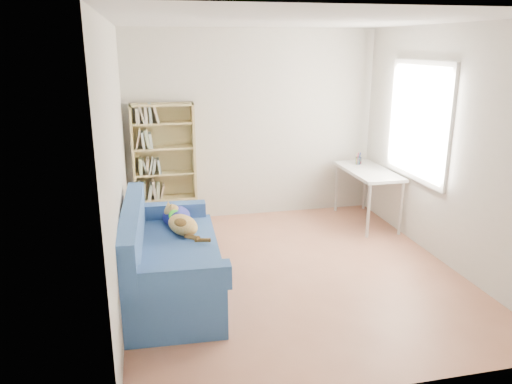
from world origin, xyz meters
TOP-DOWN VIEW (x-y plane):
  - ground at (0.00, 0.00)m, footprint 4.00×4.00m
  - room_shell at (0.10, 0.03)m, footprint 3.54×4.04m
  - sofa at (-1.33, -0.18)m, footprint 0.97×1.89m
  - bookshelf at (-1.24, 1.86)m, footprint 0.83×0.26m
  - desk at (1.46, 1.30)m, footprint 0.55×1.20m
  - pen_cup at (1.45, 1.63)m, footprint 0.09×0.09m

SIDE VIEW (x-z plane):
  - ground at x=0.00m, z-range 0.00..0.00m
  - sofa at x=-1.33m, z-range -0.11..0.80m
  - desk at x=1.46m, z-range 0.30..1.05m
  - bookshelf at x=-1.24m, z-range -0.06..1.59m
  - pen_cup at x=1.45m, z-range 0.73..0.90m
  - room_shell at x=0.10m, z-range 0.33..2.95m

